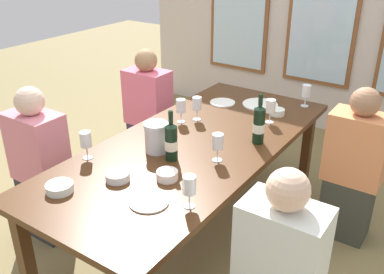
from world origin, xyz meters
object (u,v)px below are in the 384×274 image
object	(u,v)px
white_plate_0	(149,202)
dining_table	(194,152)
tasting_bowl_0	(60,188)
wine_glass_2	(189,186)
seated_person_0	(41,168)
seated_person_3	(353,170)
white_plate_1	(222,103)
wine_glass_1	(306,92)
wine_glass_3	(181,106)
wine_glass_5	(86,141)
metal_pitcher	(156,137)
tasting_bowl_2	(167,175)
wine_glass_6	(197,104)
wine_glass_0	(271,107)
tasting_bowl_1	(118,176)
wine_bottle_1	(171,141)
wine_bottle_0	(259,124)
white_plate_2	(260,104)
tasting_bowl_3	(277,112)
seated_person_2	(149,115)
wine_glass_4	(218,143)

from	to	relation	value
white_plate_0	dining_table	bearing A→B (deg)	105.65
tasting_bowl_0	wine_glass_2	xyz separation A→B (m)	(0.65, 0.27, 0.10)
seated_person_0	seated_person_3	bearing A→B (deg)	33.80
dining_table	tasting_bowl_0	size ratio (longest dim) A/B	15.91
white_plate_1	wine_glass_1	bearing A→B (deg)	28.68
wine_glass_2	wine_glass_3	xyz separation A→B (m)	(-0.65, 0.84, 0.00)
dining_table	wine_glass_5	bearing A→B (deg)	-127.87
white_plate_0	metal_pitcher	size ratio (longest dim) A/B	1.08
tasting_bowl_2	wine_glass_6	xyz separation A→B (m)	(-0.33, 0.79, 0.10)
wine_glass_0	wine_glass_2	distance (m)	1.20
dining_table	tasting_bowl_1	world-z (taller)	tasting_bowl_1
white_plate_1	wine_glass_0	world-z (taller)	wine_glass_0
wine_bottle_1	tasting_bowl_0	bearing A→B (deg)	-114.19
wine_bottle_0	seated_person_0	xyz separation A→B (m)	(-1.22, -0.79, -0.34)
tasting_bowl_2	wine_glass_1	xyz separation A→B (m)	(0.22, 1.50, 0.09)
wine_glass_3	wine_glass_5	size ratio (longest dim) A/B	1.00
dining_table	white_plate_0	distance (m)	0.73
metal_pitcher	wine_glass_2	world-z (taller)	metal_pitcher
white_plate_2	wine_glass_1	world-z (taller)	wine_glass_1
wine_glass_0	seated_person_0	xyz separation A→B (m)	(-1.15, -1.14, -0.33)
white_plate_1	wine_glass_0	xyz separation A→B (m)	(0.48, -0.14, 0.11)
metal_pitcher	wine_bottle_0	world-z (taller)	wine_bottle_0
tasting_bowl_3	wine_glass_3	world-z (taller)	wine_glass_3
wine_bottle_0	seated_person_3	size ratio (longest dim) A/B	0.30
tasting_bowl_0	wine_glass_2	world-z (taller)	wine_glass_2
tasting_bowl_0	tasting_bowl_1	xyz separation A→B (m)	(0.17, 0.26, -0.00)
wine_glass_3	wine_glass_0	bearing A→B (deg)	33.61
seated_person_2	seated_person_3	bearing A→B (deg)	1.01
metal_pitcher	wine_glass_1	bearing A→B (deg)	68.97
wine_bottle_1	wine_bottle_0	bearing A→B (deg)	56.82
seated_person_3	wine_bottle_1	bearing A→B (deg)	-134.34
white_plate_1	wine_glass_4	size ratio (longest dim) A/B	1.17
white_plate_0	seated_person_2	world-z (taller)	seated_person_2
tasting_bowl_0	tasting_bowl_1	distance (m)	0.31
seated_person_2	seated_person_3	xyz separation A→B (m)	(1.76, 0.03, 0.00)
wine_bottle_1	tasting_bowl_2	distance (m)	0.25
wine_glass_3	tasting_bowl_0	bearing A→B (deg)	-89.85
tasting_bowl_2	seated_person_2	xyz separation A→B (m)	(-1.02, 1.06, -0.24)
seated_person_3	white_plate_2	bearing A→B (deg)	164.26
wine_glass_0	seated_person_0	distance (m)	1.65
metal_pitcher	wine_glass_5	world-z (taller)	metal_pitcher
white_plate_0	wine_glass_4	xyz separation A→B (m)	(0.05, 0.58, 0.11)
wine_glass_2	seated_person_3	distance (m)	1.37
metal_pitcher	wine_bottle_1	xyz separation A→B (m)	(0.14, -0.04, 0.02)
wine_glass_3	seated_person_3	distance (m)	1.26
wine_glass_0	seated_person_3	size ratio (longest dim) A/B	0.16
metal_pitcher	dining_table	bearing A→B (deg)	60.53
wine_glass_3	seated_person_2	world-z (taller)	seated_person_2
tasting_bowl_0	wine_glass_2	distance (m)	0.71
white_plate_1	wine_glass_2	bearing A→B (deg)	-65.96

